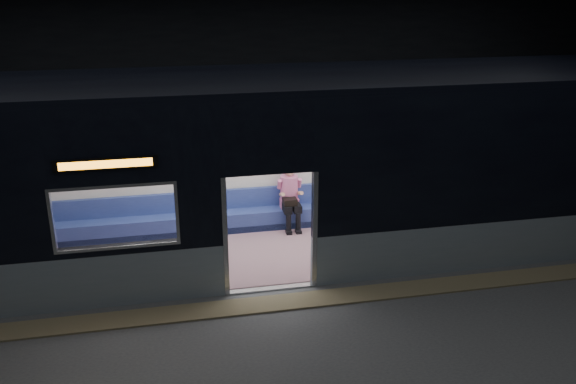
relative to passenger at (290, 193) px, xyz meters
name	(u,v)px	position (x,y,z in m)	size (l,w,h in m)	color
station_floor	(283,322)	(-0.86, -3.55, -0.79)	(24.00, 14.00, 0.01)	#47494C
station_envelope	(283,82)	(-0.86, -3.55, 2.88)	(24.00, 14.00, 5.00)	black
tactile_strip	(277,303)	(-0.86, -3.00, -0.77)	(22.80, 0.50, 0.03)	#8C7F59
metro_car	(255,159)	(-0.86, -1.00, 1.06)	(18.00, 3.04, 3.35)	#8D9AA8
passenger	(290,193)	(0.00, 0.00, 0.00)	(0.39, 0.66, 1.33)	black
handbag	(290,202)	(-0.04, -0.21, -0.11)	(0.27, 0.23, 0.14)	black
transit_map	(398,148)	(2.41, 0.31, 0.73)	(1.12, 0.03, 0.73)	white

